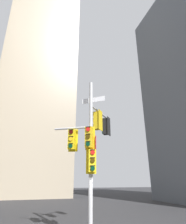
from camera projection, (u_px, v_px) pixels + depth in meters
name	position (u px, v px, depth m)	size (l,w,h in m)	color
building_mid_block	(40.00, 81.00, 37.53)	(12.75, 12.75, 42.80)	tan
signal_pole_assembly	(92.00, 140.00, 9.44)	(3.46, 2.38, 7.44)	#B2B2B5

